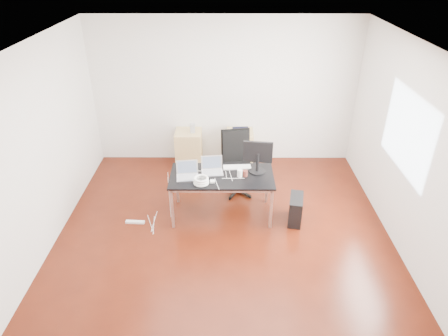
{
  "coord_description": "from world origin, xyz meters",
  "views": [
    {
      "loc": [
        0.02,
        -4.77,
        3.85
      ],
      "look_at": [
        0.0,
        0.55,
        0.85
      ],
      "focal_mm": 32.0,
      "sensor_mm": 36.0,
      "label": 1
    }
  ],
  "objects_px": {
    "filing_cabinet_right": "(240,148)",
    "desk": "(222,178)",
    "office_chair": "(237,159)",
    "filing_cabinet_left": "(189,148)",
    "pc_tower": "(296,209)"
  },
  "relations": [
    {
      "from": "desk",
      "to": "office_chair",
      "type": "height_order",
      "value": "office_chair"
    },
    {
      "from": "office_chair",
      "to": "filing_cabinet_left",
      "type": "distance_m",
      "value": 1.34
    },
    {
      "from": "filing_cabinet_left",
      "to": "pc_tower",
      "type": "bearing_deg",
      "value": -45.88
    },
    {
      "from": "desk",
      "to": "filing_cabinet_left",
      "type": "bearing_deg",
      "value": 111.32
    },
    {
      "from": "desk",
      "to": "filing_cabinet_right",
      "type": "xyz_separation_m",
      "value": [
        0.33,
        1.7,
        -0.33
      ]
    },
    {
      "from": "desk",
      "to": "filing_cabinet_left",
      "type": "height_order",
      "value": "desk"
    },
    {
      "from": "desk",
      "to": "filing_cabinet_right",
      "type": "bearing_deg",
      "value": 78.89
    },
    {
      "from": "filing_cabinet_left",
      "to": "filing_cabinet_right",
      "type": "xyz_separation_m",
      "value": [
        1.0,
        0.0,
        0.0
      ]
    },
    {
      "from": "filing_cabinet_right",
      "to": "pc_tower",
      "type": "bearing_deg",
      "value": -66.32
    },
    {
      "from": "office_chair",
      "to": "filing_cabinet_right",
      "type": "xyz_separation_m",
      "value": [
        0.08,
        0.94,
        -0.26
      ]
    },
    {
      "from": "office_chair",
      "to": "filing_cabinet_left",
      "type": "relative_size",
      "value": 1.54
    },
    {
      "from": "desk",
      "to": "filing_cabinet_right",
      "type": "relative_size",
      "value": 2.29
    },
    {
      "from": "office_chair",
      "to": "pc_tower",
      "type": "distance_m",
      "value": 1.36
    },
    {
      "from": "filing_cabinet_right",
      "to": "desk",
      "type": "bearing_deg",
      "value": -101.11
    },
    {
      "from": "desk",
      "to": "filing_cabinet_left",
      "type": "distance_m",
      "value": 1.85
    }
  ]
}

